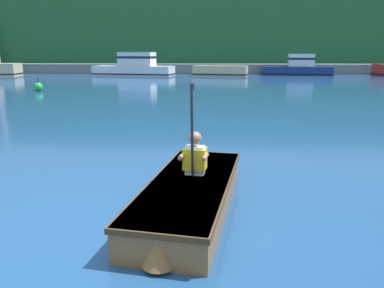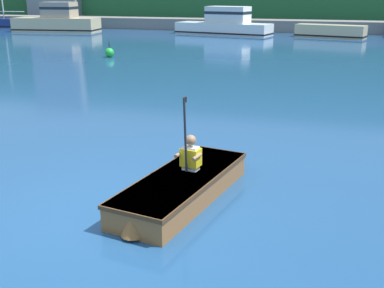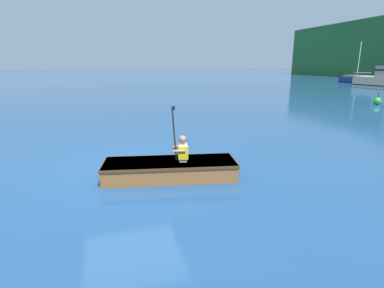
{
  "view_description": "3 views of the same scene",
  "coord_description": "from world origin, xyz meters",
  "px_view_note": "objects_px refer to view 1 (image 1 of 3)",
  "views": [
    {
      "loc": [
        1.12,
        -3.56,
        1.93
      ],
      "look_at": [
        0.92,
        1.34,
        0.73
      ],
      "focal_mm": 35.0,
      "sensor_mm": 36.0,
      "label": 1
    },
    {
      "loc": [
        3.05,
        -5.59,
        3.04
      ],
      "look_at": [
        0.92,
        1.34,
        0.73
      ],
      "focal_mm": 45.0,
      "sensor_mm": 36.0,
      "label": 2
    },
    {
      "loc": [
        7.0,
        -0.38,
        2.42
      ],
      "look_at": [
        0.92,
        1.34,
        0.73
      ],
      "focal_mm": 28.0,
      "sensor_mm": 36.0,
      "label": 3
    }
  ],
  "objects_px": {
    "moored_boat_outer_slip_west": "(220,71)",
    "person_paddler": "(195,155)",
    "rowboat_foreground": "(190,194)",
    "moored_boat_dock_center_far": "(298,68)",
    "channel_buoy": "(38,87)",
    "moored_boat_dock_west_end": "(135,67)"
  },
  "relations": [
    {
      "from": "person_paddler",
      "to": "moored_boat_dock_west_end",
      "type": "bearing_deg",
      "value": 102.37
    },
    {
      "from": "moored_boat_outer_slip_west",
      "to": "person_paddler",
      "type": "relative_size",
      "value": 4.08
    },
    {
      "from": "rowboat_foreground",
      "to": "moored_boat_outer_slip_west",
      "type": "bearing_deg",
      "value": 87.43
    },
    {
      "from": "moored_boat_outer_slip_west",
      "to": "channel_buoy",
      "type": "bearing_deg",
      "value": -125.6
    },
    {
      "from": "moored_boat_dock_center_far",
      "to": "moored_boat_outer_slip_west",
      "type": "distance_m",
      "value": 7.16
    },
    {
      "from": "moored_boat_dock_west_end",
      "to": "moored_boat_dock_center_far",
      "type": "xyz_separation_m",
      "value": [
        14.54,
        1.06,
        -0.09
      ]
    },
    {
      "from": "moored_boat_outer_slip_west",
      "to": "person_paddler",
      "type": "height_order",
      "value": "person_paddler"
    },
    {
      "from": "moored_boat_dock_west_end",
      "to": "moored_boat_outer_slip_west",
      "type": "bearing_deg",
      "value": -3.26
    },
    {
      "from": "channel_buoy",
      "to": "moored_boat_dock_west_end",
      "type": "bearing_deg",
      "value": 80.7
    },
    {
      "from": "moored_boat_outer_slip_west",
      "to": "person_paddler",
      "type": "xyz_separation_m",
      "value": [
        -1.23,
        -28.31,
        0.24
      ]
    },
    {
      "from": "moored_boat_dock_west_end",
      "to": "rowboat_foreground",
      "type": "bearing_deg",
      "value": -77.86
    },
    {
      "from": "rowboat_foreground",
      "to": "person_paddler",
      "type": "bearing_deg",
      "value": 80.31
    },
    {
      "from": "moored_boat_outer_slip_west",
      "to": "rowboat_foreground",
      "type": "height_order",
      "value": "moored_boat_outer_slip_west"
    },
    {
      "from": "moored_boat_dock_center_far",
      "to": "person_paddler",
      "type": "bearing_deg",
      "value": -105.45
    },
    {
      "from": "moored_boat_outer_slip_west",
      "to": "channel_buoy",
      "type": "distance_m",
      "value": 16.94
    },
    {
      "from": "rowboat_foreground",
      "to": "channel_buoy",
      "type": "height_order",
      "value": "channel_buoy"
    },
    {
      "from": "moored_boat_dock_center_far",
      "to": "person_paddler",
      "type": "xyz_separation_m",
      "value": [
        -8.24,
        -29.8,
        -0.01
      ]
    },
    {
      "from": "person_paddler",
      "to": "moored_boat_outer_slip_west",
      "type": "bearing_deg",
      "value": 87.51
    },
    {
      "from": "moored_boat_dock_west_end",
      "to": "moored_boat_dock_center_far",
      "type": "height_order",
      "value": "moored_boat_dock_west_end"
    },
    {
      "from": "moored_boat_dock_west_end",
      "to": "moored_boat_dock_center_far",
      "type": "bearing_deg",
      "value": 4.18
    },
    {
      "from": "rowboat_foreground",
      "to": "channel_buoy",
      "type": "xyz_separation_m",
      "value": [
        -8.57,
        14.84,
        0.0
      ]
    },
    {
      "from": "moored_boat_dock_west_end",
      "to": "channel_buoy",
      "type": "bearing_deg",
      "value": -99.3
    }
  ]
}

